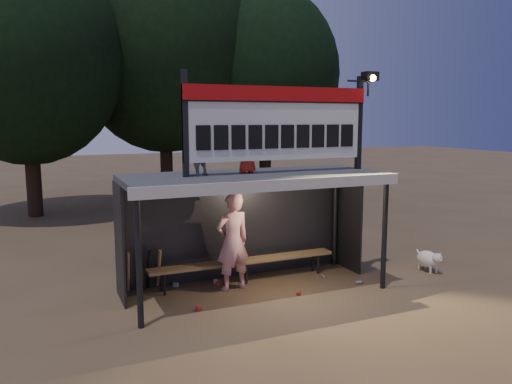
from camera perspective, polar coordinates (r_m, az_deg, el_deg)
ground at (r=10.05m, az=-0.14°, el=-11.16°), size 80.00×80.00×0.00m
player at (r=9.84m, az=-2.69°, el=-5.67°), size 0.77×0.57×1.95m
child_a at (r=9.21m, az=-6.93°, el=4.84°), size 0.58×0.53×0.96m
child_b at (r=9.58m, az=-1.05°, el=4.85°), size 0.44×0.29×0.90m
dugout_shelter at (r=9.81m, az=-0.71°, el=-0.50°), size 5.10×2.08×2.32m
scoreboard_assembly at (r=9.69m, az=2.93°, el=8.15°), size 4.10×0.27×1.99m
bench at (r=10.40m, az=-1.35°, el=-7.97°), size 4.00×0.35×0.48m
tree_left at (r=18.82m, az=-24.86°, el=14.20°), size 6.46×6.46×9.27m
tree_mid at (r=20.93m, az=-10.53°, el=15.95°), size 7.22×7.22×10.36m
tree_right at (r=21.17m, az=1.08°, el=13.34°), size 6.08×6.08×8.72m
dog at (r=11.79m, az=19.19°, el=-7.25°), size 0.36×0.81×0.49m
bats at (r=10.11m, az=-12.73°, el=-8.69°), size 0.67×0.35×0.84m
litter at (r=10.18m, az=-0.69°, el=-10.68°), size 3.61×1.55×0.08m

